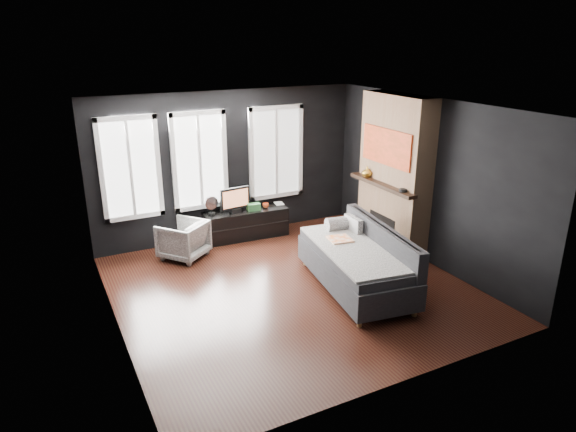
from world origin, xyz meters
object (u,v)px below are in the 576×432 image
armchair (183,238)px  mantel_vase (367,172)px  mug (266,205)px  sofa (356,259)px  book (275,199)px  monitor (235,198)px  media_console (246,224)px

armchair → mantel_vase: bearing=127.0°
armchair → mug: (1.69, 0.32, 0.24)m
sofa → book: bearing=99.0°
monitor → book: size_ratio=2.68×
media_console → mantel_vase: 2.44m
monitor → mantel_vase: 2.42m
armchair → book: 2.00m
mug → book: bearing=22.5°
sofa → monitor: (-0.87, 2.63, 0.32)m
media_console → mug: mug is taller
monitor → mug: (0.59, -0.04, -0.20)m
media_console → mantel_vase: mantel_vase is taller
armchair → monitor: size_ratio=1.20×
monitor → armchair: bearing=-168.4°
monitor → book: 0.85m
sofa → media_console: 2.74m
book → mantel_vase: mantel_vase is taller
mantel_vase → armchair: bearing=165.5°
monitor → mantel_vase: size_ratio=3.13×
sofa → media_console: (-0.66, 2.65, -0.21)m
media_console → mug: bearing=-5.2°
monitor → mug: size_ratio=5.01×
armchair → book: (1.93, 0.42, 0.29)m
mantel_vase → mug: bearing=142.2°
mug → book: size_ratio=0.54×
armchair → mantel_vase: (3.15, -0.81, 0.97)m
media_console → mantel_vase: bearing=-29.7°
sofa → mug: size_ratio=18.97×
armchair → mug: size_ratio=6.02×
armchair → monitor: (1.10, 0.36, 0.45)m
media_console → monitor: monitor is taller
media_console → mantel_vase: (1.85, -1.19, 1.05)m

